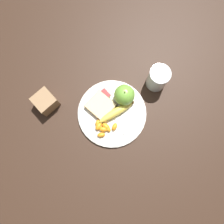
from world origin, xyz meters
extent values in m
plane|color=#332116|center=(0.00, 0.00, 0.00)|extent=(3.00, 3.00, 0.00)
cylinder|color=silver|center=(0.00, 0.00, 0.01)|extent=(0.28, 0.28, 0.01)
torus|color=silver|center=(0.00, 0.00, 0.01)|extent=(0.27, 0.27, 0.01)
cylinder|color=silver|center=(0.03, 0.23, 0.05)|extent=(0.08, 0.08, 0.11)
cylinder|color=orange|center=(0.03, 0.23, 0.04)|extent=(0.07, 0.07, 0.09)
sphere|color=#72B23D|center=(-0.01, 0.08, 0.05)|extent=(0.08, 0.08, 0.08)
cylinder|color=brown|center=(-0.01, 0.08, 0.10)|extent=(0.00, 0.00, 0.01)
ellipsoid|color=#E0CC4C|center=(0.01, 0.01, 0.03)|extent=(0.06, 0.16, 0.03)
sphere|color=#473319|center=(0.02, 0.09, 0.03)|extent=(0.02, 0.02, 0.02)
cube|color=#AB8751|center=(-0.05, -0.02, 0.02)|extent=(0.11, 0.10, 0.02)
cube|color=beige|center=(-0.05, -0.02, 0.02)|extent=(0.10, 0.10, 0.02)
cube|color=silver|center=(0.06, -0.01, 0.01)|extent=(0.13, 0.05, 0.00)
cube|color=silver|center=(-0.04, 0.02, 0.01)|extent=(0.06, 0.04, 0.00)
cube|color=white|center=(-0.07, 0.03, 0.02)|extent=(0.04, 0.03, 0.02)
cube|color=#B21E1E|center=(-0.07, 0.03, 0.03)|extent=(0.04, 0.03, 0.00)
ellipsoid|color=orange|center=(0.04, -0.09, 0.02)|extent=(0.03, 0.04, 0.02)
ellipsoid|color=orange|center=(0.03, -0.07, 0.02)|extent=(0.04, 0.04, 0.02)
ellipsoid|color=orange|center=(-0.01, -0.07, 0.02)|extent=(0.03, 0.03, 0.02)
ellipsoid|color=orange|center=(0.01, -0.08, 0.02)|extent=(0.03, 0.04, 0.02)
ellipsoid|color=orange|center=(0.00, -0.04, 0.02)|extent=(0.02, 0.03, 0.01)
ellipsoid|color=orange|center=(0.04, -0.06, 0.02)|extent=(0.03, 0.02, 0.02)
ellipsoid|color=orange|center=(0.05, -0.03, 0.02)|extent=(0.03, 0.04, 0.02)
ellipsoid|color=orange|center=(0.03, -0.06, 0.02)|extent=(0.04, 0.03, 0.02)
cube|color=#93704C|center=(-0.21, -0.17, 0.04)|extent=(0.08, 0.08, 0.07)
camera|label=1|loc=(0.13, -0.12, 0.88)|focal=35.00mm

